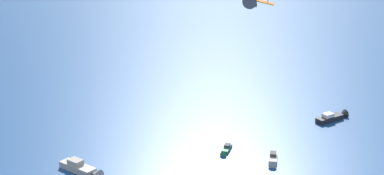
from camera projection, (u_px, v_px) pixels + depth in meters
motorboat_near_centre at (83, 169)px, 143.32m from camera, size 8.38×8.70×2.79m
motorboat_far_port at (273, 159)px, 147.99m from camera, size 3.21×6.39×1.80m
motorboat_far_stbd at (226, 150)px, 152.40m from camera, size 3.35×5.26×1.50m
motorboat_inshore at (333, 117)px, 168.25m from camera, size 8.34×5.50×2.39m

